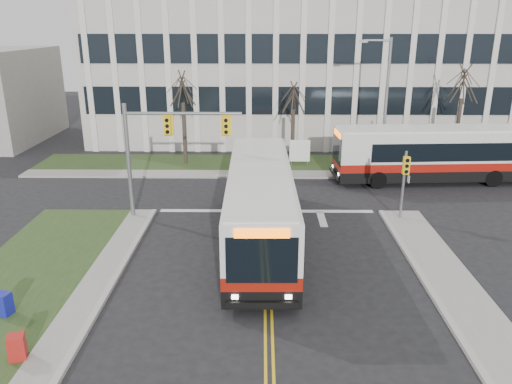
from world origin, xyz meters
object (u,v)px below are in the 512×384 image
Objects in this scene: newspaper_box_blue at (4,305)px; newspaper_box_red at (17,349)px; bus_cross at (437,155)px; streetlight at (384,99)px; directory_sign at (300,151)px; bus_main at (260,206)px.

newspaper_box_blue is 2.99m from newspaper_box_red.
bus_cross is at bearing 27.12° from newspaper_box_red.
streetlight is at bearing 62.33° from newspaper_box_blue.
streetlight reaches higher than directory_sign.
bus_cross is 14.07× the size of newspaper_box_blue.
bus_main reaches higher than newspaper_box_red.
newspaper_box_red is (-10.35, -22.61, -0.70)m from directory_sign.
newspaper_box_red is at bearing -129.86° from bus_main.
directory_sign is 2.11× the size of newspaper_box_blue.
newspaper_box_blue is at bearing -120.81° from directory_sign.
directory_sign is (-5.53, 1.30, -4.02)m from streetlight.
directory_sign is 23.44m from newspaper_box_blue.
streetlight is 15.08m from bus_main.
directory_sign is 0.15× the size of bus_cross.
bus_main reaches higher than bus_cross.
bus_main is (-2.85, -13.36, 0.62)m from directory_sign.
newspaper_box_blue is (-20.80, -16.62, -1.31)m from bus_cross.
streetlight is 0.69× the size of bus_cross.
directory_sign reaches higher than newspaper_box_red.
newspaper_box_blue and newspaper_box_red have the same top height.
bus_cross reaches higher than newspaper_box_blue.
bus_cross is 14.07× the size of newspaper_box_red.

